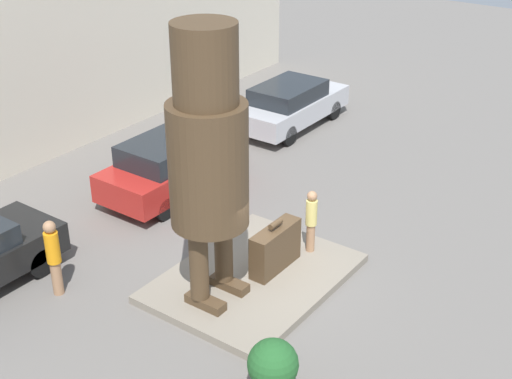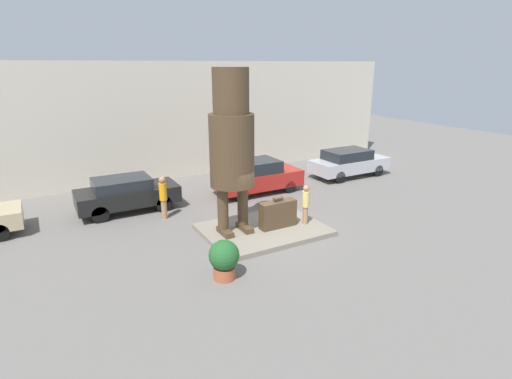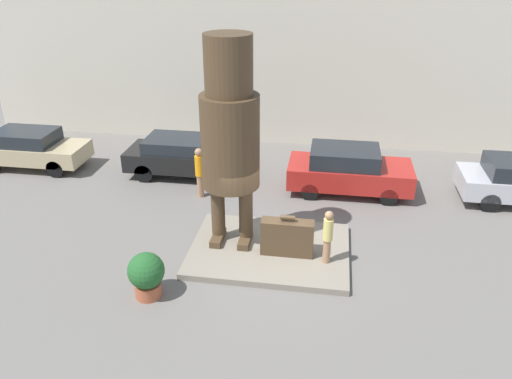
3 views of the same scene
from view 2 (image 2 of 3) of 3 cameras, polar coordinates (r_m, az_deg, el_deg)
ground_plane at (r=15.26m, az=1.03°, el=-6.06°), size 60.00×60.00×0.00m
pedestal at (r=15.22m, az=1.03°, el=-5.75°), size 4.47×3.35×0.18m
building_backdrop at (r=22.55m, az=-10.94°, el=9.63°), size 28.00×0.60×6.25m
statue_figure at (r=13.91m, az=-3.49°, el=7.07°), size 1.58×1.58×5.83m
giant_suitcase at (r=15.07m, az=3.14°, el=-3.53°), size 1.45×0.43×1.20m
tourist at (r=15.35m, az=7.11°, el=-1.91°), size 0.26×0.26×1.56m
parked_car_black at (r=17.97m, az=-18.01°, el=-0.50°), size 4.21×1.82×1.50m
parked_car_red at (r=19.59m, az=0.12°, el=1.96°), size 4.28×1.88×1.63m
parked_car_silver at (r=23.06m, az=13.12°, el=3.82°), size 4.52×1.83×1.54m
planter_pot at (r=11.91m, az=-4.58°, el=-9.77°), size 0.91×0.91×1.21m
worker_hivis at (r=16.62m, az=-13.11°, el=-0.89°), size 0.30×0.30×1.79m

